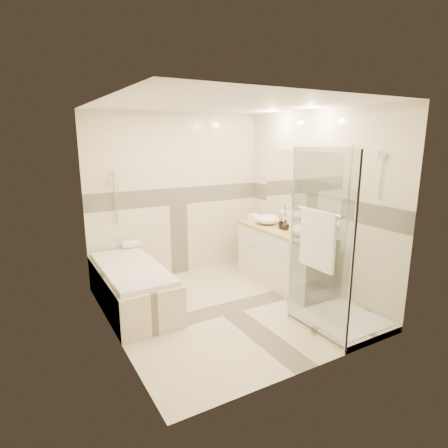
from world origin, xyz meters
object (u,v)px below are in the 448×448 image
shower_enclosure (333,284)px  amenity_bottle_a (281,224)px  amenity_bottle_b (285,225)px  vessel_sink_near (268,219)px  vanity (283,257)px  bathtub (132,284)px  vessel_sink_far (303,230)px

shower_enclosure → amenity_bottle_a: bearing=78.2°
amenity_bottle_a → amenity_bottle_b: bearing=-90.0°
vessel_sink_near → amenity_bottle_b: amenity_bottle_b is taller
vanity → amenity_bottle_b: (-0.02, -0.06, 0.50)m
bathtub → amenity_bottle_b: 2.25m
vessel_sink_near → amenity_bottle_a: 0.34m
amenity_bottle_b → bathtub: bearing=169.2°
vessel_sink_near → bathtub: bearing=-179.4°
vanity → vessel_sink_near: vessel_sink_near is taller
shower_enclosure → vessel_sink_far: 0.98m
shower_enclosure → vessel_sink_near: bearing=80.6°
vanity → amenity_bottle_a: 0.50m
vessel_sink_near → amenity_bottle_a: size_ratio=2.56×
vessel_sink_near → vessel_sink_far: (0.00, -0.80, 0.00)m
bathtub → amenity_bottle_b: (2.13, -0.41, 0.62)m
bathtub → vanity: size_ratio=1.05×
vessel_sink_far → vanity: bearing=87.4°
bathtub → shower_enclosure: shower_enclosure is taller
amenity_bottle_a → shower_enclosure: bearing=-101.8°
vanity → shower_enclosure: shower_enclosure is taller
bathtub → amenity_bottle_a: bearing=-8.4°
vessel_sink_near → amenity_bottle_a: vessel_sink_near is taller
vanity → amenity_bottle_b: amenity_bottle_b is taller
vessel_sink_near → amenity_bottle_b: (0.00, -0.43, 0.00)m
bathtub → amenity_bottle_b: bearing=-10.8°
bathtub → vessel_sink_far: 2.35m
bathtub → vessel_sink_near: size_ratio=4.63×
vanity → amenity_bottle_a: size_ratio=11.30×
shower_enclosure → amenity_bottle_b: (0.27, 1.22, 0.42)m
vessel_sink_far → shower_enclosure: bearing=-108.0°
bathtub → vessel_sink_near: vessel_sink_near is taller
bathtub → amenity_bottle_b: size_ratio=11.41×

